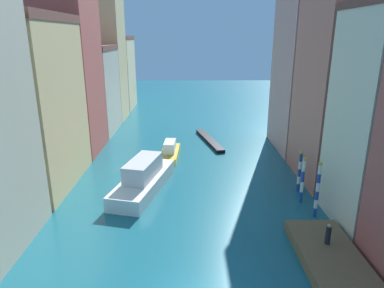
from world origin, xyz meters
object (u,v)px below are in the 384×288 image
at_px(mooring_pole_0, 318,189).
at_px(mooring_pole_1, 303,180).
at_px(person_on_dock, 328,235).
at_px(vaporetto_white, 144,178).
at_px(mooring_pole_2, 300,171).
at_px(waterfront_dock, 328,255).
at_px(gondola_black, 209,140).
at_px(motorboat_0, 170,151).

relative_size(mooring_pole_0, mooring_pole_1, 1.14).
height_order(person_on_dock, vaporetto_white, vaporetto_white).
height_order(person_on_dock, mooring_pole_2, mooring_pole_2).
bearing_deg(waterfront_dock, mooring_pole_0, 78.87).
height_order(person_on_dock, gondola_black, person_on_dock).
xyz_separation_m(mooring_pole_1, mooring_pole_2, (0.45, 2.31, -0.07)).
height_order(mooring_pole_1, vaporetto_white, mooring_pole_1).
bearing_deg(mooring_pole_2, gondola_black, 115.30).
bearing_deg(mooring_pole_0, mooring_pole_2, 89.21).
relative_size(mooring_pole_0, mooring_pole_2, 1.18).
bearing_deg(mooring_pole_1, gondola_black, 111.29).
distance_m(mooring_pole_2, gondola_black, 18.02).
xyz_separation_m(waterfront_dock, person_on_dock, (0.14, 0.73, 1.09)).
bearing_deg(mooring_pole_1, motorboat_0, 135.11).
bearing_deg(mooring_pole_2, motorboat_0, 141.96).
bearing_deg(waterfront_dock, motorboat_0, 119.22).
distance_m(mooring_pole_0, mooring_pole_1, 2.64).
bearing_deg(gondola_black, vaporetto_white, -114.62).
height_order(person_on_dock, mooring_pole_0, mooring_pole_0).
bearing_deg(vaporetto_white, motorboat_0, 78.25).
relative_size(mooring_pole_2, motorboat_0, 0.63).
bearing_deg(motorboat_0, mooring_pole_1, -44.89).
distance_m(mooring_pole_1, vaporetto_white, 14.74).
distance_m(mooring_pole_1, mooring_pole_2, 2.35).
relative_size(mooring_pole_1, motorboat_0, 0.65).
bearing_deg(gondola_black, motorboat_0, -130.52).
bearing_deg(vaporetto_white, mooring_pole_2, -1.53).
bearing_deg(mooring_pole_1, person_on_dock, -94.65).
height_order(mooring_pole_0, gondola_black, mooring_pole_0).
relative_size(vaporetto_white, motorboat_0, 1.68).
distance_m(person_on_dock, gondola_black, 27.09).
bearing_deg(person_on_dock, waterfront_dock, -101.27).
relative_size(mooring_pole_0, vaporetto_white, 0.44).
distance_m(waterfront_dock, mooring_pole_2, 10.97).
height_order(waterfront_dock, person_on_dock, person_on_dock).
bearing_deg(mooring_pole_1, vaporetto_white, 169.40).
bearing_deg(gondola_black, mooring_pole_1, -68.71).
xyz_separation_m(mooring_pole_1, motorboat_0, (-12.44, 12.39, -1.47)).
bearing_deg(person_on_dock, mooring_pole_0, 78.89).
distance_m(vaporetto_white, gondola_black, 17.41).
bearing_deg(mooring_pole_0, person_on_dock, -101.11).
xyz_separation_m(person_on_dock, gondola_black, (-6.58, 26.25, -1.26)).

